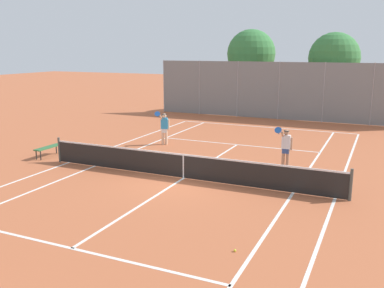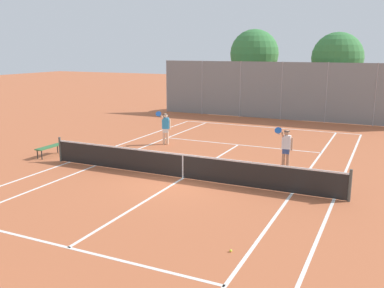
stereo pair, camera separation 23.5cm
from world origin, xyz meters
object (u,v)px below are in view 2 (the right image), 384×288
(player_far_left, at_px, (166,127))
(courtside_bench, at_px, (50,147))
(player_far_right, at_px, (286,146))
(loose_tennis_ball_1, at_px, (231,251))
(tennis_net, at_px, (183,165))
(tree_behind_left, at_px, (255,55))
(tree_behind_right, at_px, (335,60))

(player_far_left, relative_size, courtside_bench, 1.18)
(player_far_right, bearing_deg, courtside_bench, -166.08)
(player_far_left, xyz_separation_m, player_far_right, (6.60, -1.88, 0.00))
(player_far_right, xyz_separation_m, loose_tennis_ball_1, (0.53, -7.94, -0.89))
(player_far_left, height_order, player_far_right, same)
(player_far_left, xyz_separation_m, loose_tennis_ball_1, (7.13, -9.82, -0.89))
(player_far_right, bearing_deg, tennis_net, -136.45)
(player_far_right, relative_size, tree_behind_left, 0.28)
(player_far_left, xyz_separation_m, tree_behind_right, (6.51, 12.81, 3.14))
(loose_tennis_ball_1, distance_m, tree_behind_left, 25.26)
(tennis_net, relative_size, player_far_right, 6.76)
(tennis_net, xyz_separation_m, loose_tennis_ball_1, (3.72, -4.91, -0.48))
(player_far_left, bearing_deg, courtside_bench, -129.37)
(tree_behind_left, xyz_separation_m, tree_behind_right, (6.18, -1.32, -0.22))
(tennis_net, height_order, tree_behind_right, tree_behind_right)
(player_far_right, xyz_separation_m, courtside_bench, (-10.22, -2.53, -0.52))
(tennis_net, xyz_separation_m, tree_behind_left, (-3.09, 19.04, 3.78))
(tennis_net, relative_size, courtside_bench, 8.00)
(player_far_left, distance_m, tree_behind_left, 14.53)
(player_far_right, xyz_separation_m, tree_behind_right, (-0.09, 14.69, 3.14))
(loose_tennis_ball_1, bearing_deg, player_far_left, 125.98)
(player_far_left, relative_size, player_far_right, 1.00)
(tennis_net, height_order, tree_behind_left, tree_behind_left)
(courtside_bench, distance_m, tree_behind_right, 20.31)
(courtside_bench, xyz_separation_m, tree_behind_left, (3.94, 18.54, 3.88))
(player_far_left, distance_m, courtside_bench, 5.73)
(loose_tennis_ball_1, height_order, tree_behind_right, tree_behind_right)
(loose_tennis_ball_1, relative_size, tree_behind_left, 0.01)
(tree_behind_left, bearing_deg, player_far_right, -68.59)
(courtside_bench, bearing_deg, player_far_left, 50.63)
(tennis_net, distance_m, player_far_right, 4.42)
(tree_behind_left, bearing_deg, player_far_left, -91.31)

